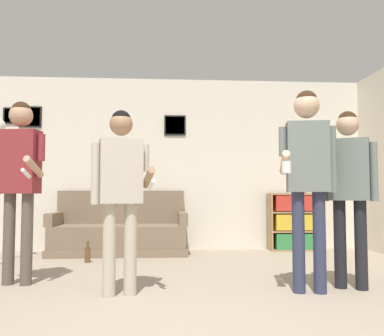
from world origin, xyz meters
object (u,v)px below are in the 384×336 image
(couch, at_px, (119,233))
(person_player_foreground_left, at_px, (19,170))
(person_player_foreground_center, at_px, (121,182))
(person_spectator_near_bookshelf, at_px, (349,179))
(bookshelf, at_px, (295,222))
(drinking_cup, at_px, (303,190))
(bottle_on_floor, at_px, (88,254))
(person_watcher_holding_cup, at_px, (308,166))

(couch, relative_size, person_player_foreground_left, 1.11)
(person_player_foreground_center, relative_size, person_spectator_near_bookshelf, 0.97)
(person_player_foreground_left, bearing_deg, bookshelf, 33.89)
(person_player_foreground_left, bearing_deg, drinking_cup, 32.94)
(person_player_foreground_left, relative_size, bottle_on_floor, 6.59)
(bookshelf, relative_size, person_player_foreground_left, 0.50)
(person_player_foreground_center, height_order, person_watcher_holding_cup, person_watcher_holding_cup)
(couch, height_order, person_player_foreground_left, person_player_foreground_left)
(couch, height_order, bookshelf, couch)
(person_player_foreground_center, height_order, person_spectator_near_bookshelf, person_spectator_near_bookshelf)
(bottle_on_floor, relative_size, drinking_cup, 2.40)
(person_player_foreground_left, xyz_separation_m, drinking_cup, (3.57, 2.31, -0.16))
(person_player_foreground_center, xyz_separation_m, bottle_on_floor, (-0.59, 1.84, -0.86))
(person_spectator_near_bookshelf, distance_m, drinking_cup, 2.74)
(person_player_foreground_center, height_order, drinking_cup, person_player_foreground_center)
(couch, height_order, person_spectator_near_bookshelf, person_spectator_near_bookshelf)
(person_watcher_holding_cup, bearing_deg, person_player_foreground_left, 168.84)
(person_player_foreground_left, bearing_deg, person_player_foreground_center, -26.89)
(person_player_foreground_center, relative_size, drinking_cup, 14.25)
(couch, bearing_deg, person_player_foreground_left, -109.63)
(couch, relative_size, bottle_on_floor, 7.33)
(person_player_foreground_center, bearing_deg, bottle_on_floor, 107.64)
(drinking_cup, bearing_deg, bottle_on_floor, -162.51)
(bookshelf, height_order, bottle_on_floor, bookshelf)
(couch, distance_m, person_watcher_holding_cup, 3.36)
(person_watcher_holding_cup, bearing_deg, couch, 125.86)
(bottle_on_floor, bearing_deg, drinking_cup, 17.49)
(drinking_cup, bearing_deg, person_watcher_holding_cup, -107.60)
(couch, xyz_separation_m, bottle_on_floor, (-0.32, -0.79, -0.19))
(bookshelf, distance_m, person_player_foreground_left, 4.20)
(person_spectator_near_bookshelf, bearing_deg, person_player_foreground_left, 172.87)
(person_player_foreground_center, bearing_deg, bookshelf, 49.45)
(person_watcher_holding_cup, distance_m, drinking_cup, 2.98)
(couch, bearing_deg, bookshelf, 4.11)
(bottle_on_floor, xyz_separation_m, drinking_cup, (3.13, 0.99, 0.83))
(person_player_foreground_left, height_order, drinking_cup, person_player_foreground_left)
(person_player_foreground_left, xyz_separation_m, person_spectator_near_bookshelf, (3.10, -0.39, -0.10))
(drinking_cup, bearing_deg, couch, -176.07)
(bookshelf, height_order, person_player_foreground_center, person_player_foreground_center)
(person_player_foreground_center, distance_m, person_watcher_holding_cup, 1.65)
(person_player_foreground_center, xyz_separation_m, person_spectator_near_bookshelf, (2.08, 0.13, 0.03))
(person_watcher_holding_cup, height_order, drinking_cup, person_watcher_holding_cup)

